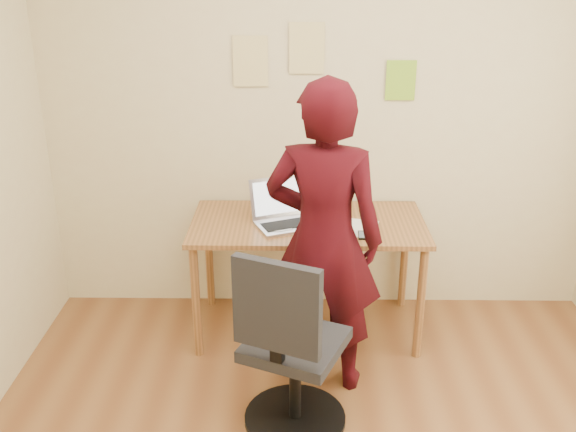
{
  "coord_description": "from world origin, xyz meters",
  "views": [
    {
      "loc": [
        -0.17,
        -2.17,
        2.22
      ],
      "look_at": [
        -0.21,
        0.95,
        0.95
      ],
      "focal_mm": 40.0,
      "sensor_mm": 36.0,
      "label": 1
    }
  ],
  "objects_px": {
    "desk": "(308,235)",
    "office_chair": "(290,357)",
    "laptop": "(284,215)",
    "person": "(324,240)",
    "phone": "(363,235)"
  },
  "relations": [
    {
      "from": "person",
      "to": "laptop",
      "type": "bearing_deg",
      "value": -53.9
    },
    {
      "from": "office_chair",
      "to": "person",
      "type": "height_order",
      "value": "person"
    },
    {
      "from": "laptop",
      "to": "phone",
      "type": "height_order",
      "value": "laptop"
    },
    {
      "from": "phone",
      "to": "laptop",
      "type": "bearing_deg",
      "value": 161.4
    },
    {
      "from": "desk",
      "to": "laptop",
      "type": "distance_m",
      "value": 0.2
    },
    {
      "from": "desk",
      "to": "person",
      "type": "relative_size",
      "value": 0.82
    },
    {
      "from": "office_chair",
      "to": "person",
      "type": "relative_size",
      "value": 0.59
    },
    {
      "from": "phone",
      "to": "office_chair",
      "type": "height_order",
      "value": "office_chair"
    },
    {
      "from": "laptop",
      "to": "office_chair",
      "type": "xyz_separation_m",
      "value": [
        0.04,
        -0.92,
        -0.37
      ]
    },
    {
      "from": "laptop",
      "to": "office_chair",
      "type": "bearing_deg",
      "value": -110.11
    },
    {
      "from": "laptop",
      "to": "person",
      "type": "distance_m",
      "value": 0.53
    },
    {
      "from": "laptop",
      "to": "phone",
      "type": "distance_m",
      "value": 0.49
    },
    {
      "from": "laptop",
      "to": "desk",
      "type": "bearing_deg",
      "value": -12.56
    },
    {
      "from": "phone",
      "to": "desk",
      "type": "bearing_deg",
      "value": 149.52
    },
    {
      "from": "desk",
      "to": "office_chair",
      "type": "relative_size",
      "value": 1.4
    }
  ]
}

